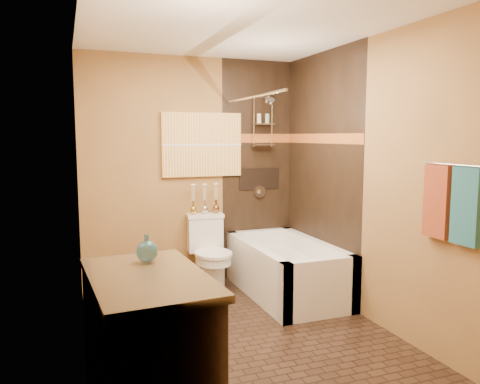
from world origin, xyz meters
name	(u,v)px	position (x,y,z in m)	size (l,w,h in m)	color
floor	(240,333)	(0.00, 0.00, 0.00)	(3.00, 3.00, 0.00)	black
wall_left	(83,191)	(-1.20, 0.00, 1.25)	(0.02, 3.00, 2.50)	#A4763F
wall_right	(365,180)	(1.20, 0.00, 1.25)	(0.02, 3.00, 2.50)	#A4763F
wall_back	(192,172)	(0.00, 1.50, 1.25)	(2.40, 0.02, 2.50)	#A4763F
wall_front	(343,214)	(0.00, -1.50, 1.25)	(2.40, 0.02, 2.50)	#A4763F
ceiling	(240,25)	(0.00, 0.00, 2.50)	(3.00, 3.00, 0.00)	silver
alcove_tile_back	(257,170)	(0.78, 1.49, 1.25)	(0.85, 0.01, 2.50)	black
alcove_tile_right	(321,174)	(1.19, 0.75, 1.25)	(0.01, 1.50, 2.50)	black
mosaic_band_back	(258,138)	(0.78, 1.48, 1.62)	(0.85, 0.01, 0.10)	#993E1B
mosaic_band_right	(321,138)	(1.18, 0.75, 1.62)	(0.01, 1.50, 0.10)	#993E1B
alcove_niche	(259,179)	(0.80, 1.48, 1.15)	(0.50, 0.01, 0.25)	black
shower_fixtures	(263,134)	(0.80, 1.38, 1.67)	(0.24, 0.33, 1.16)	silver
curtain_rod	(251,97)	(0.40, 0.75, 2.02)	(0.03, 0.03, 1.55)	silver
towel_bar	(452,165)	(1.15, -1.05, 1.45)	(0.02, 0.02, 0.55)	silver
towel_teal	(466,207)	(1.16, -1.18, 1.18)	(0.05, 0.22, 0.52)	#21596F
towel_rust	(437,202)	(1.16, -0.92, 1.18)	(0.05, 0.22, 0.52)	maroon
sunset_painting	(202,145)	(0.11, 1.48, 1.55)	(0.90, 0.04, 0.70)	gold
vanity_mirror	(92,164)	(-1.19, -1.00, 1.50)	(0.01, 1.00, 0.90)	white
bathtub	(286,273)	(0.80, 0.75, 0.22)	(0.80, 1.50, 0.55)	white
toilet	(210,252)	(0.11, 1.21, 0.40)	(0.41, 0.61, 0.79)	white
vanity	(148,351)	(-0.92, -1.00, 0.45)	(0.68, 1.04, 0.89)	black
teal_bottle	(147,248)	(-0.87, -0.74, 0.97)	(0.13, 0.13, 0.21)	#235B6B
bud_vases	(205,198)	(0.11, 1.39, 0.97)	(0.33, 0.07, 0.33)	gold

